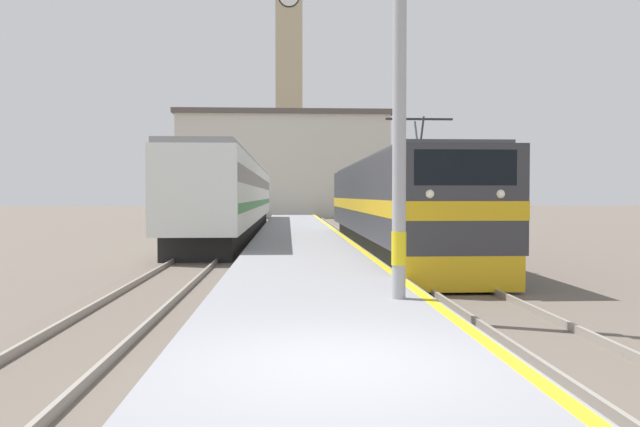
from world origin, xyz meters
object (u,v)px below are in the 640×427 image
Objects in this scene: passenger_train at (236,196)px; clock_tower at (289,81)px; locomotive_train at (392,206)px; catenary_mast at (403,50)px.

clock_tower reaches higher than passenger_train.
locomotive_train is 54.24m from clock_tower.
locomotive_train is at bearing -85.86° from clock_tower.
catenary_mast is 0.29× the size of clock_tower.
locomotive_train is at bearing -63.10° from passenger_train.
catenary_mast is at bearing -78.97° from passenger_train.
passenger_train is at bearing 116.90° from locomotive_train.
passenger_train is 26.92m from catenary_mast.
clock_tower is at bearing 85.18° from passenger_train.
passenger_train is 1.12× the size of clock_tower.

